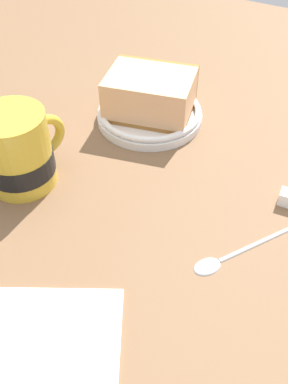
{
  "coord_description": "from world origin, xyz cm",
  "views": [
    {
      "loc": [
        35.76,
        20.0,
        36.0
      ],
      "look_at": [
        6.28,
        4.19,
        3.0
      ],
      "focal_mm": 40.23,
      "sensor_mm": 36.0,
      "label": 1
    }
  ],
  "objects_px": {
    "small_plate": "(150,113)",
    "cake_slice": "(150,94)",
    "folded_napkin": "(40,348)",
    "tea_mug": "(18,151)",
    "teaspoon": "(225,257)",
    "sugar_cube": "(287,198)"
  },
  "relations": [
    {
      "from": "tea_mug",
      "to": "sugar_cube",
      "type": "relative_size",
      "value": 6.32
    },
    {
      "from": "tea_mug",
      "to": "folded_napkin",
      "type": "bearing_deg",
      "value": 42.55
    },
    {
      "from": "small_plate",
      "to": "cake_slice",
      "type": "relative_size",
      "value": 1.13
    },
    {
      "from": "teaspoon",
      "to": "folded_napkin",
      "type": "relative_size",
      "value": 0.8
    },
    {
      "from": "small_plate",
      "to": "folded_napkin",
      "type": "bearing_deg",
      "value": 12.33
    },
    {
      "from": "small_plate",
      "to": "cake_slice",
      "type": "distance_m",
      "value": 0.03
    },
    {
      "from": "tea_mug",
      "to": "folded_napkin",
      "type": "relative_size",
      "value": 0.77
    },
    {
      "from": "tea_mug",
      "to": "teaspoon",
      "type": "distance_m",
      "value": 0.26
    },
    {
      "from": "tea_mug",
      "to": "teaspoon",
      "type": "relative_size",
      "value": 0.96
    },
    {
      "from": "cake_slice",
      "to": "tea_mug",
      "type": "xyz_separation_m",
      "value": [
        0.19,
        -0.07,
        0.0
      ]
    },
    {
      "from": "tea_mug",
      "to": "teaspoon",
      "type": "bearing_deg",
      "value": 90.47
    },
    {
      "from": "sugar_cube",
      "to": "teaspoon",
      "type": "bearing_deg",
      "value": -17.1
    },
    {
      "from": "teaspoon",
      "to": "folded_napkin",
      "type": "distance_m",
      "value": 0.2
    },
    {
      "from": "small_plate",
      "to": "teaspoon",
      "type": "distance_m",
      "value": 0.26
    },
    {
      "from": "cake_slice",
      "to": "teaspoon",
      "type": "distance_m",
      "value": 0.26
    },
    {
      "from": "cake_slice",
      "to": "tea_mug",
      "type": "height_order",
      "value": "tea_mug"
    },
    {
      "from": "small_plate",
      "to": "teaspoon",
      "type": "xyz_separation_m",
      "value": [
        0.18,
        0.18,
        -0.01
      ]
    },
    {
      "from": "cake_slice",
      "to": "folded_napkin",
      "type": "distance_m",
      "value": 0.36
    },
    {
      "from": "tea_mug",
      "to": "sugar_cube",
      "type": "distance_m",
      "value": 0.31
    },
    {
      "from": "sugar_cube",
      "to": "small_plate",
      "type": "bearing_deg",
      "value": -108.65
    },
    {
      "from": "teaspoon",
      "to": "tea_mug",
      "type": "bearing_deg",
      "value": -89.53
    },
    {
      "from": "tea_mug",
      "to": "sugar_cube",
      "type": "bearing_deg",
      "value": 111.01
    }
  ]
}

